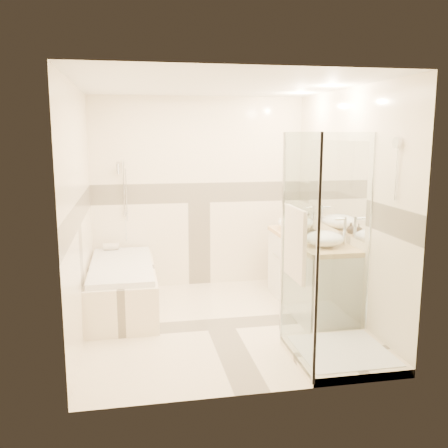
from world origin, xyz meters
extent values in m
cube|color=#F7E4C4|center=(0.00, 0.00, -0.01)|extent=(2.80, 3.00, 0.01)
cube|color=white|center=(0.00, 0.00, 2.50)|extent=(2.80, 3.00, 0.01)
cube|color=#FCEAC9|center=(0.00, 1.50, 1.25)|extent=(2.80, 0.01, 2.50)
cube|color=#FCEAC9|center=(0.00, -1.50, 1.25)|extent=(2.80, 0.01, 2.50)
cube|color=#FCEAC9|center=(-1.40, 0.00, 1.25)|extent=(0.01, 3.00, 2.50)
cube|color=#FCEAC9|center=(1.40, 0.00, 1.25)|extent=(0.01, 3.00, 2.50)
cube|color=white|center=(1.39, 0.30, 1.45)|extent=(0.01, 1.60, 1.00)
cylinder|color=silver|center=(-0.97, 1.47, 1.35)|extent=(0.02, 0.02, 0.70)
cube|color=#FCEAC9|center=(-1.02, 0.65, 0.25)|extent=(0.75, 1.70, 0.50)
cube|color=white|center=(-1.02, 0.65, 0.53)|extent=(0.69, 1.60, 0.06)
ellipsoid|color=white|center=(-1.02, 0.65, 0.48)|extent=(0.56, 1.40, 0.16)
cube|color=white|center=(1.12, 0.30, 0.40)|extent=(0.55, 1.60, 0.80)
cylinder|color=silver|center=(0.83, -0.10, 0.55)|extent=(0.01, 0.24, 0.01)
cylinder|color=silver|center=(0.83, 0.70, 0.55)|extent=(0.01, 0.24, 0.01)
cube|color=#EFC27E|center=(1.12, 0.30, 0.83)|extent=(0.57, 1.62, 0.05)
cube|color=#FCEAC9|center=(0.95, -1.05, 0.04)|extent=(0.90, 0.90, 0.08)
cube|color=white|center=(0.95, -1.05, 0.09)|extent=(0.80, 0.80, 0.01)
cube|color=white|center=(0.51, -1.05, 1.04)|extent=(0.01, 0.90, 2.00)
cube|color=white|center=(0.95, -0.61, 1.04)|extent=(0.90, 0.01, 2.00)
cylinder|color=silver|center=(0.50, -1.50, 1.04)|extent=(0.03, 0.03, 2.00)
cylinder|color=silver|center=(0.50, -0.60, 1.04)|extent=(0.03, 0.03, 2.00)
cylinder|color=silver|center=(1.40, -0.60, 1.04)|extent=(0.03, 0.03, 2.00)
cylinder|color=silver|center=(1.36, -1.05, 1.95)|extent=(0.03, 0.10, 0.10)
cylinder|color=silver|center=(0.47, -1.05, 1.40)|extent=(0.02, 0.60, 0.02)
cube|color=white|center=(0.47, -1.05, 1.10)|extent=(0.04, 0.48, 0.62)
ellipsoid|color=white|center=(1.10, 0.78, 0.94)|extent=(0.44, 0.44, 0.17)
ellipsoid|color=white|center=(1.10, -0.16, 0.93)|extent=(0.41, 0.41, 0.16)
cylinder|color=silver|center=(1.33, 0.78, 1.00)|extent=(0.03, 0.03, 0.29)
cylinder|color=silver|center=(1.28, 0.78, 1.12)|extent=(0.10, 0.03, 0.03)
cylinder|color=silver|center=(1.33, -0.16, 1.00)|extent=(0.03, 0.03, 0.31)
cylinder|color=silver|center=(1.28, -0.16, 1.13)|extent=(0.11, 0.03, 0.03)
imported|color=black|center=(1.10, 0.22, 0.93)|extent=(0.08, 0.08, 0.16)
imported|color=black|center=(1.10, 0.42, 0.92)|extent=(0.13, 0.13, 0.13)
cube|color=white|center=(1.10, 1.02, 0.89)|extent=(0.22, 0.30, 0.09)
cylinder|color=white|center=(-1.16, 1.35, 0.60)|extent=(0.19, 0.09, 0.09)
camera|label=1|loc=(-0.90, -5.02, 2.03)|focal=40.00mm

